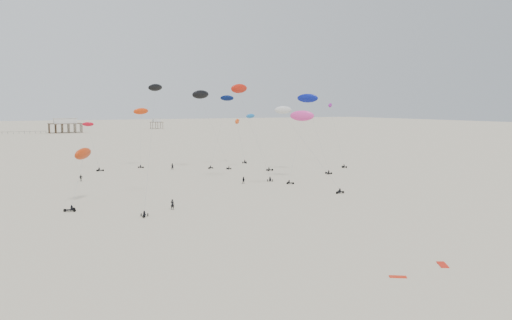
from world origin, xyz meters
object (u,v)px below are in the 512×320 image
pavilion_small (157,124)px  rig_0 (240,135)px  rig_7 (299,133)px  spectator_0 (173,210)px  pavilion_main (65,126)px

pavilion_small → rig_0: 244.33m
rig_7 → spectator_0: bearing=85.3°
pavilion_main → rig_7: size_ratio=1.01×
rig_7 → pavilion_small: bearing=-29.3°
pavilion_main → spectator_0: size_ratio=9.63×
rig_0 → rig_7: (-9.15, -50.14, 3.31)m
spectator_0 → rig_0: bearing=-90.1°
pavilion_main → pavilion_small: (70.00, 30.00, -0.74)m
pavilion_main → rig_7: 262.07m
pavilion_main → spectator_0: (-10.07, -269.45, -4.22)m
rig_0 → spectator_0: rig_0 is taller
rig_7 → rig_0: bearing=-30.1°
rig_0 → spectator_0: 71.44m
rig_7 → spectator_0: (-30.94, -8.34, -12.11)m
pavilion_small → spectator_0: 309.99m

